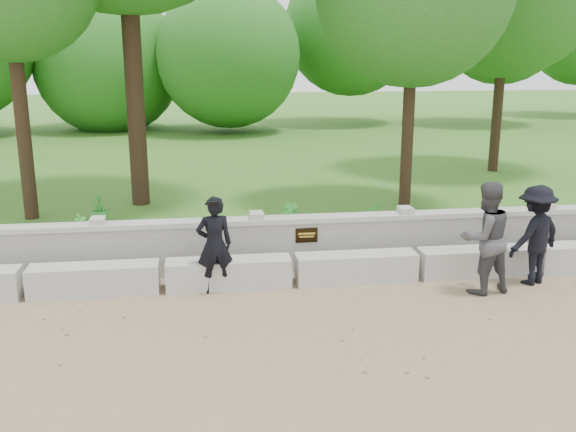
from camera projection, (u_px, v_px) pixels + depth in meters
ground at (315, 336)px, 8.18m from camera, size 80.00×80.00×0.00m
lawn at (241, 156)px, 21.58m from camera, size 40.00×22.00×0.25m
concrete_bench at (293, 270)px, 9.95m from camera, size 11.90×0.45×0.45m
parapet_wall at (287, 243)px, 10.56m from camera, size 12.50×0.35×0.90m
man_main at (214, 245)px, 9.50m from camera, size 0.59×0.54×1.48m
visitor_left at (485, 238)px, 9.47m from camera, size 0.93×0.79×1.69m
visitor_mid at (535, 235)px, 9.87m from camera, size 1.16×0.94×1.56m
shrub_a at (82, 229)px, 11.16m from camera, size 0.31×0.34×0.54m
shrub_b at (289, 223)px, 11.30m from camera, size 0.41×0.45×0.68m
shrub_c at (381, 223)px, 11.45m from camera, size 0.66×0.63×0.58m
shrub_d at (99, 208)px, 12.53m from camera, size 0.40×0.42×0.61m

